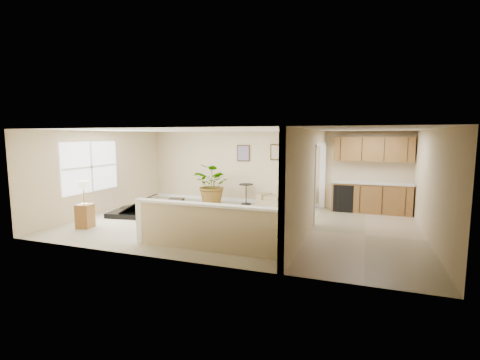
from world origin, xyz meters
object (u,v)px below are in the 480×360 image
(loveseat, at_px, (284,196))
(small_plant, at_px, (302,202))
(piano_bench, at_px, (174,209))
(palm_plant, at_px, (213,185))
(accent_table, at_px, (246,191))
(lamp_stand, at_px, (85,208))
(piano, at_px, (137,197))

(loveseat, bearing_deg, small_plant, -2.54)
(piano_bench, height_order, palm_plant, palm_plant)
(accent_table, distance_m, lamp_stand, 5.20)
(piano_bench, xyz_separation_m, accent_table, (1.25, 2.67, 0.18))
(palm_plant, relative_size, lamp_stand, 1.32)
(lamp_stand, bearing_deg, loveseat, 45.98)
(small_plant, bearing_deg, lamp_stand, -139.53)
(lamp_stand, bearing_deg, palm_plant, 63.52)
(lamp_stand, bearing_deg, small_plant, 40.47)
(accent_table, height_order, small_plant, accent_table)
(piano, relative_size, palm_plant, 1.11)
(piano_bench, bearing_deg, piano, 175.36)
(loveseat, distance_m, palm_plant, 2.43)
(loveseat, xyz_separation_m, palm_plant, (-2.34, -0.57, 0.35))
(piano, distance_m, small_plant, 5.16)
(palm_plant, height_order, lamp_stand, palm_plant)
(piano_bench, distance_m, loveseat, 3.77)
(piano, bearing_deg, lamp_stand, -108.72)
(piano_bench, distance_m, lamp_stand, 2.34)
(small_plant, relative_size, lamp_stand, 0.47)
(loveseat, distance_m, lamp_stand, 6.11)
(accent_table, xyz_separation_m, palm_plant, (-1.01, -0.50, 0.24))
(piano, bearing_deg, palm_plant, 43.69)
(piano_bench, relative_size, accent_table, 1.15)
(loveseat, relative_size, accent_table, 2.67)
(piano_bench, bearing_deg, lamp_stand, -135.37)
(loveseat, relative_size, small_plant, 3.35)
(small_plant, bearing_deg, loveseat, 158.90)
(palm_plant, distance_m, small_plant, 3.02)
(piano_bench, bearing_deg, small_plant, 38.09)
(piano_bench, bearing_deg, accent_table, 64.87)
(loveseat, height_order, accent_table, loveseat)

